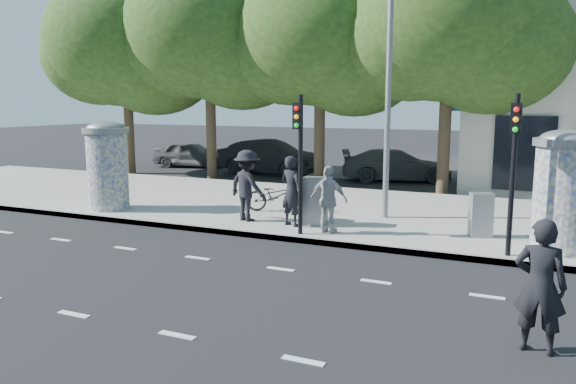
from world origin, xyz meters
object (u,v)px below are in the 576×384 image
at_px(car_left, 191,154).
at_px(cabinet_right, 481,215).
at_px(traffic_pole_near, 300,150).
at_px(car_right, 396,165).
at_px(ped_a, 114,181).
at_px(street_lamp, 389,49).
at_px(bicycle, 276,196).
at_px(man_road, 540,286).
at_px(cabinet_left, 315,201).
at_px(ped_b, 292,191).
at_px(ad_column_right, 563,188).
at_px(ped_d, 247,186).
at_px(ad_column_left, 107,164).
at_px(ped_e, 329,200).
at_px(traffic_pole_far, 514,158).
at_px(car_mid, 269,157).

bearing_deg(car_left, cabinet_right, -134.35).
bearing_deg(traffic_pole_near, car_right, 91.53).
distance_m(ped_a, car_left, 12.28).
relative_size(street_lamp, car_right, 1.72).
relative_size(traffic_pole_near, ped_a, 1.98).
height_order(street_lamp, bicycle, street_lamp).
relative_size(man_road, cabinet_left, 1.47).
bearing_deg(ped_b, ad_column_right, -159.94).
xyz_separation_m(ped_a, ped_d, (4.54, 0.13, 0.11)).
xyz_separation_m(ped_a, man_road, (11.88, -5.22, -0.08)).
bearing_deg(ad_column_left, bicycle, 19.53).
bearing_deg(cabinet_left, ped_d, -173.45).
height_order(ped_e, man_road, man_road).
xyz_separation_m(ped_a, bicycle, (4.71, 1.61, -0.38)).
bearing_deg(cabinet_left, ped_b, -145.80).
relative_size(traffic_pole_near, car_left, 0.86).
bearing_deg(ped_b, traffic_pole_far, -169.41).
bearing_deg(street_lamp, traffic_pole_far, -39.88).
xyz_separation_m(ad_column_left, ped_d, (4.66, 0.23, -0.42)).
relative_size(man_road, car_right, 0.40).
relative_size(ped_a, cabinet_left, 1.35).
distance_m(ad_column_right, bicycle, 7.78).
height_order(ad_column_left, car_left, ad_column_left).
relative_size(ad_column_left, traffic_pole_near, 0.78).
relative_size(ped_b, man_road, 0.99).
xyz_separation_m(traffic_pole_near, ped_b, (-0.57, 0.82, -1.15)).
height_order(cabinet_left, car_left, cabinet_left).
bearing_deg(ped_d, ped_e, -171.35).
relative_size(ped_b, cabinet_left, 1.46).
xyz_separation_m(traffic_pole_near, ped_a, (-6.48, 0.81, -1.22)).
distance_m(traffic_pole_near, car_right, 11.51).
height_order(street_lamp, ped_b, street_lamp).
xyz_separation_m(ped_b, man_road, (5.97, -5.24, -0.14)).
distance_m(ad_column_left, car_mid, 10.47).
distance_m(traffic_pole_far, car_mid, 15.77).
xyz_separation_m(traffic_pole_far, cabinet_right, (-0.71, 1.57, -1.55)).
bearing_deg(ped_d, street_lamp, -130.74).
distance_m(ped_a, man_road, 12.98).
xyz_separation_m(traffic_pole_far, ped_d, (-6.74, 0.94, -1.11)).
xyz_separation_m(ad_column_right, cabinet_right, (-1.71, 0.67, -0.85)).
height_order(ped_e, bicycle, ped_e).
height_order(ad_column_left, car_right, ad_column_left).
distance_m(ad_column_left, cabinet_left, 6.60).
height_order(ad_column_right, street_lamp, street_lamp).
height_order(traffic_pole_far, car_mid, traffic_pole_far).
bearing_deg(man_road, ped_d, -30.36).
relative_size(man_road, car_mid, 0.38).
distance_m(ad_column_right, ped_a, 12.30).
relative_size(car_left, car_right, 0.84).
bearing_deg(cabinet_left, ad_column_left, -176.87).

